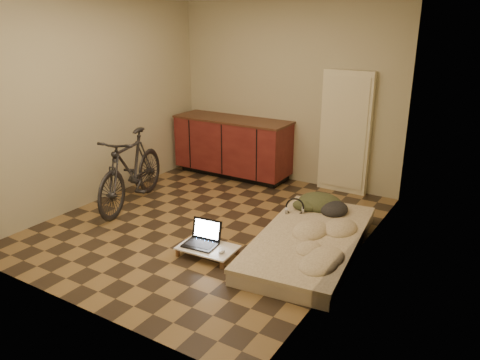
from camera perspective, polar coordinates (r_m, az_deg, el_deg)
The scene contains 10 objects.
room_shell at distance 5.28m, azimuth -4.06°, elevation 7.63°, with size 3.50×4.00×2.60m.
cabinets at distance 7.26m, azimuth -0.91°, elevation 4.10°, with size 1.84×0.62×0.91m.
appliance_panel at distance 6.65m, azimuth 12.71°, elevation 5.64°, with size 0.70×0.10×1.70m, color beige.
bicycle at distance 6.20m, azimuth -13.16°, elevation 1.67°, with size 0.49×1.67×1.08m, color black.
futon at distance 5.09m, azimuth 8.50°, elevation -7.46°, with size 1.23×2.18×0.18m.
clothing_pile at distance 5.71m, azimuth 10.14°, elevation -2.28°, with size 0.58×0.48×0.23m, color #363D23, non-canonical shape.
headphones at distance 5.53m, azimuth 6.70°, elevation -3.22°, with size 0.24×0.22×0.16m, color black, non-canonical shape.
lap_desk at distance 4.93m, azimuth -3.96°, elevation -8.26°, with size 0.61×0.42×0.10m.
laptop at distance 4.97m, azimuth -4.59°, elevation -7.21°, with size 0.37×0.34×0.23m.
mouse at distance 4.79m, azimuth -2.24°, elevation -8.72°, with size 0.05×0.09×0.03m, color silver.
Camera 1 is at (3.03, -4.20, 2.35)m, focal length 35.00 mm.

